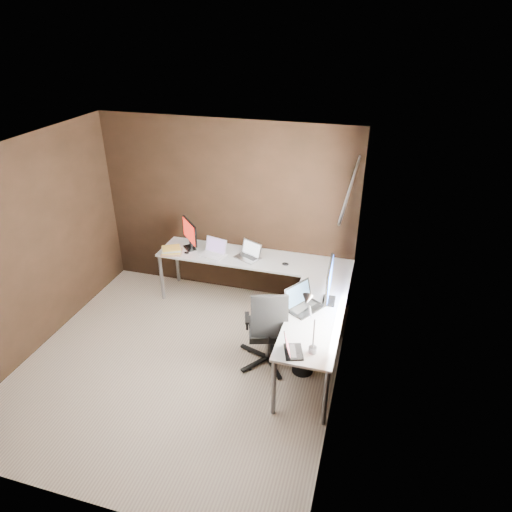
{
  "coord_description": "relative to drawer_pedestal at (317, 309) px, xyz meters",
  "views": [
    {
      "loc": [
        2.01,
        -3.73,
        3.66
      ],
      "look_at": [
        0.67,
        0.95,
        1.06
      ],
      "focal_mm": 32.0,
      "sensor_mm": 36.0,
      "label": 1
    }
  ],
  "objects": [
    {
      "name": "mouse_left",
      "position": [
        -1.88,
        0.2,
        0.44
      ],
      "size": [
        0.08,
        0.06,
        0.03
      ],
      "primitive_type": "ellipsoid",
      "rotation": [
        0.0,
        0.0,
        0.14
      ],
      "color": "black",
      "rests_on": "desk"
    },
    {
      "name": "office_chair",
      "position": [
        -0.44,
        -0.82,
        0.0
      ],
      "size": [
        0.58,
        0.61,
        1.03
      ],
      "rotation": [
        0.0,
        0.0,
        0.31
      ],
      "color": "black",
      "rests_on": "ground"
    },
    {
      "name": "monitor_right",
      "position": [
        0.16,
        -0.44,
        0.7
      ],
      "size": [
        0.15,
        0.59,
        0.48
      ],
      "rotation": [
        0.0,
        0.0,
        1.62
      ],
      "color": "black",
      "rests_on": "desk"
    },
    {
      "name": "laptop_black_small",
      "position": [
        -0.05,
        -1.44,
        0.47
      ],
      "size": [
        0.25,
        0.29,
        0.17
      ],
      "rotation": [
        0.0,
        0.0,
        1.89
      ],
      "color": "black",
      "rests_on": "desk"
    },
    {
      "name": "mouse_corner",
      "position": [
        -0.49,
        0.26,
        0.45
      ],
      "size": [
        0.1,
        0.07,
        0.04
      ],
      "primitive_type": "ellipsoid",
      "rotation": [
        0.0,
        0.0,
        -0.06
      ],
      "color": "black",
      "rests_on": "desk"
    },
    {
      "name": "book_stack",
      "position": [
        -2.08,
        0.15,
        0.47
      ],
      "size": [
        0.33,
        0.3,
        0.09
      ],
      "rotation": [
        0.0,
        0.0,
        0.42
      ],
      "color": "tan",
      "rests_on": "desk"
    },
    {
      "name": "wastebasket",
      "position": [
        -0.02,
        -0.85,
        -0.16
      ],
      "size": [
        0.3,
        0.3,
        0.28
      ],
      "primitive_type": "cylinder",
      "rotation": [
        0.0,
        0.0,
        -0.24
      ],
      "color": "black",
      "rests_on": "ground"
    },
    {
      "name": "laptop_black_big",
      "position": [
        -0.1,
        -0.63,
        0.49
      ],
      "size": [
        0.45,
        0.49,
        0.26
      ],
      "rotation": [
        0.0,
        0.0,
        1.02
      ],
      "color": "black",
      "rests_on": "desk"
    },
    {
      "name": "monitor_left",
      "position": [
        -1.88,
        0.37,
        0.66
      ],
      "size": [
        0.34,
        0.36,
        0.41
      ],
      "rotation": [
        0.0,
        0.0,
        -0.82
      ],
      "color": "black",
      "rests_on": "desk"
    },
    {
      "name": "desk_lamp",
      "position": [
        0.08,
        -1.31,
        0.81
      ],
      "size": [
        0.19,
        0.22,
        0.6
      ],
      "rotation": [
        0.0,
        0.0,
        -0.16
      ],
      "color": "slate",
      "rests_on": "desk"
    },
    {
      "name": "laptop_white",
      "position": [
        -1.5,
        0.28,
        0.48
      ],
      "size": [
        0.37,
        0.31,
        0.22
      ],
      "rotation": [
        0.0,
        0.0,
        -0.24
      ],
      "color": "white",
      "rests_on": "desk"
    },
    {
      "name": "drawer_pedestal",
      "position": [
        0.0,
        0.0,
        0.0
      ],
      "size": [
        0.42,
        0.5,
        0.6
      ],
      "primitive_type": "cube",
      "color": "white",
      "rests_on": "ground"
    },
    {
      "name": "room",
      "position": [
        -1.09,
        -1.08,
        0.98
      ],
      "size": [
        3.6,
        3.6,
        2.5
      ],
      "color": "beige",
      "rests_on": "ground"
    },
    {
      "name": "laptop_silver",
      "position": [
        -1.02,
        0.33,
        0.48
      ],
      "size": [
        0.39,
        0.34,
        0.22
      ],
      "rotation": [
        0.0,
        0.0,
        -0.44
      ],
      "color": "silver",
      "rests_on": "desk"
    },
    {
      "name": "desk",
      "position": [
        -0.59,
        -0.11,
        0.38
      ],
      "size": [
        2.65,
        2.25,
        0.73
      ],
      "color": "white",
      "rests_on": "ground"
    }
  ]
}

